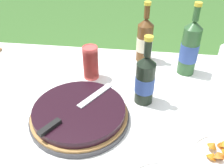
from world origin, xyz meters
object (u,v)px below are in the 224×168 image
berry_tart (80,114)px  serving_knife (73,111)px  cup_stack (91,63)px  juice_bottle_red (145,79)px  snack_plate_near (223,157)px  cider_bottle_amber (145,40)px  cider_bottle_green (190,48)px

berry_tart → serving_knife: size_ratio=1.16×
cup_stack → juice_bottle_red: juice_bottle_red is taller
snack_plate_near → cider_bottle_amber: bearing=113.5°
cider_bottle_green → snack_plate_near: bearing=-83.3°
serving_knife → berry_tart: bearing=-0.0°
cup_stack → serving_knife: bearing=-90.3°
berry_tart → cider_bottle_green: 0.61m
berry_tart → cider_bottle_green: cider_bottle_green is taller
cider_bottle_amber → snack_plate_near: bearing=-66.5°
snack_plate_near → juice_bottle_red: bearing=133.8°
berry_tart → cup_stack: (-0.01, 0.30, 0.05)m
cup_stack → cider_bottle_green: (0.46, 0.10, 0.05)m
serving_knife → juice_bottle_red: bearing=-24.8°
serving_knife → snack_plate_near: (0.52, -0.10, -0.05)m
serving_knife → cup_stack: bearing=31.0°
cup_stack → juice_bottle_red: size_ratio=0.55×
cup_stack → snack_plate_near: (0.52, -0.43, -0.07)m
cider_bottle_green → juice_bottle_red: size_ratio=1.17×
cider_bottle_green → cup_stack: bearing=-167.1°
cup_stack → cider_bottle_green: cider_bottle_green is taller
cup_stack → juice_bottle_red: 0.30m
serving_knife → cider_bottle_amber: 0.58m
berry_tart → cup_stack: cup_stack is taller
cup_stack → cider_bottle_green: 0.47m
cider_bottle_amber → juice_bottle_red: cider_bottle_amber is taller
serving_knife → juice_bottle_red: 0.31m
serving_knife → cup_stack: (0.00, 0.32, 0.02)m
berry_tart → serving_knife: 0.05m
cider_bottle_amber → juice_bottle_red: size_ratio=1.05×
cider_bottle_green → cider_bottle_amber: (-0.21, 0.10, -0.02)m
cup_stack → cider_bottle_amber: cider_bottle_amber is taller
serving_knife → snack_plate_near: size_ratio=1.68×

